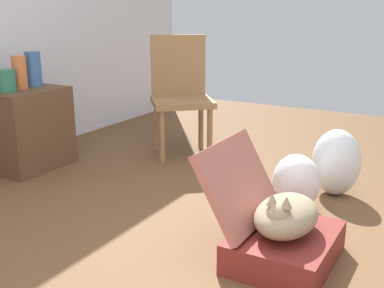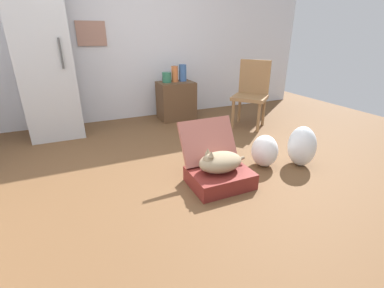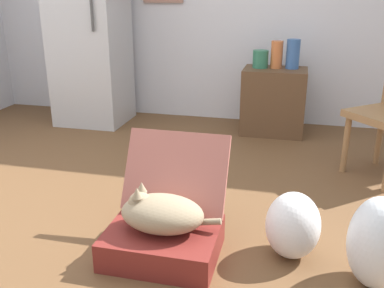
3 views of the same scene
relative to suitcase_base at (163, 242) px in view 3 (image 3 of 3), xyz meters
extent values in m
plane|color=brown|center=(-0.21, 0.31, -0.08)|extent=(7.68, 7.68, 0.00)
cube|color=maroon|center=(0.00, 0.00, 0.00)|extent=(0.55, 0.44, 0.15)
cube|color=#B26356|center=(0.00, 0.25, 0.28)|extent=(0.55, 0.25, 0.40)
ellipsoid|color=#998466|center=(0.00, 0.00, 0.16)|extent=(0.42, 0.28, 0.17)
sphere|color=#998466|center=(-0.11, 0.00, 0.20)|extent=(0.12, 0.12, 0.12)
cone|color=#998466|center=(-0.11, -0.03, 0.28)|extent=(0.05, 0.05, 0.05)
cone|color=#998466|center=(-0.11, 0.03, 0.28)|extent=(0.05, 0.05, 0.05)
cylinder|color=#998466|center=(0.19, 0.04, 0.12)|extent=(0.20, 0.03, 0.07)
ellipsoid|color=white|center=(0.63, 0.15, 0.10)|extent=(0.27, 0.28, 0.34)
ellipsoid|color=silver|center=(0.99, 0.01, 0.14)|extent=(0.26, 0.31, 0.43)
cube|color=#B7BABC|center=(-1.37, 2.11, 0.92)|extent=(0.65, 0.59, 2.00)
cylinder|color=#4C4C4C|center=(-1.18, 1.79, 1.02)|extent=(0.02, 0.02, 0.35)
cube|color=brown|center=(0.40, 2.16, 0.22)|extent=(0.57, 0.41, 0.60)
cylinder|color=#2D7051|center=(0.26, 2.18, 0.60)|extent=(0.14, 0.14, 0.16)
cylinder|color=#38609E|center=(0.54, 2.20, 0.65)|extent=(0.12, 0.12, 0.26)
cylinder|color=#CC6B38|center=(0.40, 2.19, 0.65)|extent=(0.11, 0.11, 0.24)
cylinder|color=olive|center=(0.97, 1.34, 0.14)|extent=(0.04, 0.04, 0.42)
cylinder|color=olive|center=(1.24, 1.56, 0.14)|extent=(0.04, 0.04, 0.42)
camera|label=1|loc=(-2.00, -0.64, 1.09)|focal=44.72mm
camera|label=2|loc=(-1.14, -1.90, 1.25)|focal=25.21mm
camera|label=3|loc=(0.58, -1.77, 1.20)|focal=40.20mm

